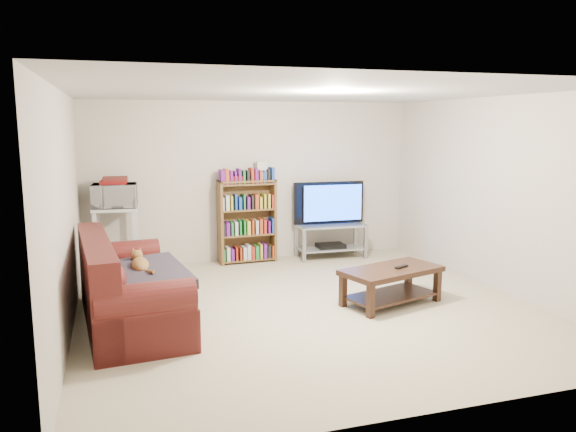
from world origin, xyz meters
name	(u,v)px	position (x,y,z in m)	size (l,w,h in m)	color
floor	(307,308)	(0.00, 0.00, 0.00)	(5.00, 5.00, 0.00)	beige
ceiling	(308,92)	(0.00, 0.00, 2.40)	(5.00, 5.00, 0.00)	white
wall_back	(253,181)	(0.00, 2.50, 1.20)	(5.00, 5.00, 0.00)	beige
wall_front	(428,252)	(0.00, -2.50, 1.20)	(5.00, 5.00, 0.00)	beige
wall_left	(65,214)	(-2.50, 0.00, 1.20)	(5.00, 5.00, 0.00)	beige
wall_right	(498,195)	(2.50, 0.00, 1.20)	(5.00, 5.00, 0.00)	beige
sofa	(124,294)	(-1.99, 0.08, 0.32)	(1.12, 2.22, 0.92)	#541815
blanket	(143,275)	(-1.79, -0.04, 0.54)	(0.83, 1.07, 0.10)	#322B37
cat	(140,265)	(-1.81, 0.15, 0.60)	(0.23, 0.59, 0.18)	brown
coffee_table	(391,279)	(0.98, -0.15, 0.30)	(1.29, 0.89, 0.43)	#311C11
remote	(401,267)	(1.09, -0.17, 0.44)	(0.19, 0.05, 0.02)	black
tv_stand	(331,235)	(1.15, 2.18, 0.36)	(1.07, 0.51, 0.53)	#999EA3
television	(331,203)	(1.15, 2.18, 0.85)	(1.14, 0.15, 0.65)	black
dvd_player	(331,246)	(1.15, 2.18, 0.19)	(0.42, 0.30, 0.06)	black
bookshelf	(247,220)	(-0.15, 2.30, 0.64)	(0.87, 0.31, 1.24)	brown
shelf_clutter	(253,173)	(-0.05, 2.32, 1.35)	(0.63, 0.22, 0.28)	silver
microwave_stand	(116,232)	(-2.03, 2.12, 0.60)	(0.63, 0.48, 0.94)	silver
microwave	(115,196)	(-2.03, 2.12, 1.10)	(0.58, 0.39, 0.32)	silver
game_boxes	(114,182)	(-2.03, 2.12, 1.29)	(0.34, 0.30, 0.05)	maroon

